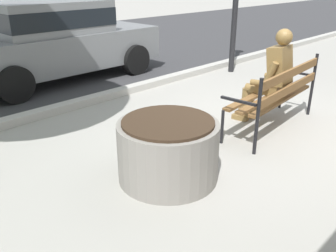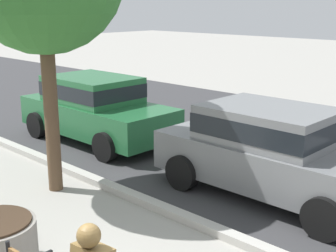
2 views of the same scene
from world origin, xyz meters
name	(u,v)px [view 1 (image 1 of 2)]	position (x,y,z in m)	size (l,w,h in m)	color
ground_plane	(281,132)	(0.00, 0.00, 0.00)	(80.00, 80.00, 0.00)	#9E9B93
street_surface	(31,54)	(0.00, 7.50, 0.00)	(60.00, 9.00, 0.01)	#38383A
curb_stone	(143,86)	(0.00, 2.90, 0.06)	(60.00, 0.20, 0.12)	#B2AFA8
park_bench	(278,92)	(0.02, 0.13, 0.54)	(1.83, 0.67, 0.95)	brown
bronze_statue_seated	(269,79)	(0.12, 0.35, 0.67)	(0.61, 0.81, 1.37)	olive
concrete_planter	(168,150)	(-1.97, 0.26, 0.33)	(1.06, 1.06, 0.66)	gray
parked_car_grey	(54,38)	(-0.77, 4.67, 0.84)	(4.11, 1.94, 1.56)	slate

